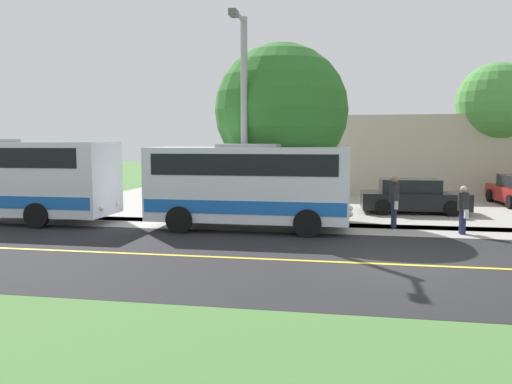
# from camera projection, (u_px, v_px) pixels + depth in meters

# --- Properties ---
(ground_plane) EXTENTS (120.00, 120.00, 0.00)m
(ground_plane) POSITION_uv_depth(u_px,v_px,m) (403.00, 265.00, 12.79)
(ground_plane) COLOR #477238
(road_surface) EXTENTS (8.00, 100.00, 0.01)m
(road_surface) POSITION_uv_depth(u_px,v_px,m) (403.00, 265.00, 12.79)
(road_surface) COLOR black
(road_surface) RESTS_ON ground
(sidewalk) EXTENTS (2.40, 100.00, 0.01)m
(sidewalk) POSITION_uv_depth(u_px,v_px,m) (389.00, 230.00, 17.88)
(sidewalk) COLOR #9E9991
(sidewalk) RESTS_ON ground
(parking_lot_surface) EXTENTS (14.00, 36.00, 0.01)m
(parking_lot_surface) POSITION_uv_depth(u_px,v_px,m) (444.00, 206.00, 24.38)
(parking_lot_surface) COLOR #9E9991
(parking_lot_surface) RESTS_ON ground
(road_centre_line) EXTENTS (0.16, 100.00, 0.00)m
(road_centre_line) POSITION_uv_depth(u_px,v_px,m) (403.00, 265.00, 12.79)
(road_centre_line) COLOR gold
(road_centre_line) RESTS_ON ground
(shuttle_bus_front) EXTENTS (2.79, 6.98, 2.96)m
(shuttle_bus_front) POSITION_uv_depth(u_px,v_px,m) (249.00, 182.00, 17.96)
(shuttle_bus_front) COLOR silver
(shuttle_bus_front) RESTS_ON ground
(pedestrian_with_bags) EXTENTS (0.72, 0.34, 1.59)m
(pedestrian_with_bags) POSITION_uv_depth(u_px,v_px,m) (463.00, 208.00, 17.01)
(pedestrian_with_bags) COLOR #1E2347
(pedestrian_with_bags) RESTS_ON ground
(pedestrian_waiting) EXTENTS (0.72, 0.34, 1.82)m
(pedestrian_waiting) POSITION_uv_depth(u_px,v_px,m) (394.00, 200.00, 18.23)
(pedestrian_waiting) COLOR #1E2347
(pedestrian_waiting) RESTS_ON ground
(street_light_pole) EXTENTS (1.97, 0.24, 7.32)m
(street_light_pole) POSITION_uv_depth(u_px,v_px,m) (243.00, 112.00, 18.07)
(street_light_pole) COLOR #9E9EA3
(street_light_pole) RESTS_ON ground
(parked_car_near) EXTENTS (2.18, 4.48, 1.45)m
(parked_car_near) POSITION_uv_depth(u_px,v_px,m) (413.00, 197.00, 22.06)
(parked_car_near) COLOR black
(parked_car_near) RESTS_ON ground
(tree_curbside) EXTENTS (5.21, 5.21, 6.85)m
(tree_curbside) POSITION_uv_depth(u_px,v_px,m) (281.00, 111.00, 20.35)
(tree_curbside) COLOR brown
(tree_curbside) RESTS_ON ground
(tree_lot_edge) EXTENTS (4.33, 4.33, 7.29)m
(tree_lot_edge) POSITION_uv_depth(u_px,v_px,m) (497.00, 103.00, 28.16)
(tree_lot_edge) COLOR brown
(tree_lot_edge) RESTS_ON ground
(commercial_building) EXTENTS (10.00, 18.78, 4.50)m
(commercial_building) POSITION_uv_depth(u_px,v_px,m) (453.00, 154.00, 32.62)
(commercial_building) COLOR #B7A893
(commercial_building) RESTS_ON ground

